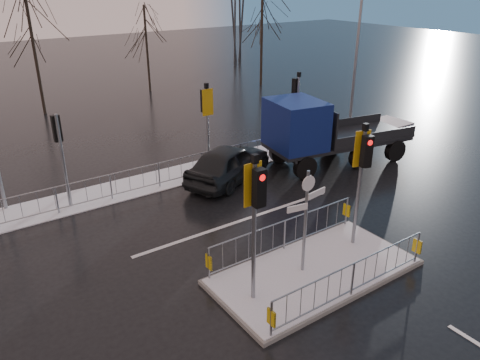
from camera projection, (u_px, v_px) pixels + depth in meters
ground at (314, 274)px, 13.47m from camera, size 120.00×120.00×0.00m
snow_verge at (175, 176)px, 19.91m from camera, size 30.00×2.00×0.04m
lane_markings at (323, 279)px, 13.21m from camera, size 8.00×11.38×0.01m
traffic_island at (315, 262)px, 13.31m from camera, size 6.00×3.04×4.15m
far_kerb_fixtures at (186, 156)px, 19.28m from camera, size 18.00×0.65×3.83m
car_far_lane at (229, 163)px, 19.29m from camera, size 4.88×3.55×1.55m
flatbed_truck at (314, 131)px, 20.35m from camera, size 6.99×3.50×3.10m
tree_far_a at (31, 32)px, 26.99m from camera, size 3.75×3.75×7.08m
tree_far_b at (146, 32)px, 32.94m from camera, size 3.25×3.25×6.14m
tree_far_c at (262, 15)px, 34.48m from camera, size 4.00×4.00×7.55m
street_lamp_right at (358, 50)px, 23.61m from camera, size 1.25×0.18×8.00m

